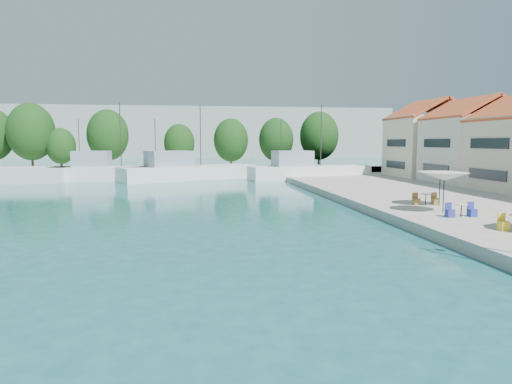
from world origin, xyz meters
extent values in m
cube|color=gray|center=(-8.00, 67.00, 0.30)|extent=(90.00, 16.00, 0.60)
cube|color=#92A095|center=(-30.00, 160.00, 8.00)|extent=(180.00, 40.00, 16.00)
cube|color=#92A095|center=(40.00, 180.00, 6.00)|extent=(140.00, 40.00, 12.00)
cube|color=silver|center=(24.00, 42.00, 4.10)|extent=(8.00, 8.50, 7.00)
pyramid|color=#B73A28|center=(24.00, 42.00, 9.40)|extent=(8.40, 8.80, 1.80)
cube|color=#F3E2C2|center=(24.00, 51.00, 4.35)|extent=(8.60, 8.50, 7.50)
pyramid|color=#B73A28|center=(24.00, 51.00, 9.90)|extent=(9.00, 8.80, 1.80)
cube|color=silver|center=(-16.07, 56.79, 0.70)|extent=(14.79, 4.53, 2.20)
cube|color=#8795A7|center=(-18.26, 56.90, 2.80)|extent=(4.53, 3.14, 2.00)
cylinder|color=#2D2D2D|center=(-14.61, 56.71, 5.80)|extent=(0.12, 0.12, 8.00)
cylinder|color=#2D2D2D|center=(-19.72, 56.97, 4.80)|extent=(0.10, 0.10, 6.00)
cube|color=white|center=(-6.13, 57.17, 0.70)|extent=(18.35, 12.37, 2.20)
cube|color=#8795A7|center=(-8.57, 55.94, 2.80)|extent=(6.50, 5.69, 2.00)
cylinder|color=#2D2D2D|center=(-4.51, 57.98, 5.80)|extent=(0.12, 0.12, 8.00)
cylinder|color=#2D2D2D|center=(-10.19, 55.13, 4.80)|extent=(0.10, 0.10, 6.00)
cube|color=silver|center=(9.60, 54.96, 0.70)|extent=(16.37, 6.33, 2.20)
cube|color=#8795A7|center=(7.23, 54.62, 2.80)|extent=(5.18, 3.83, 2.00)
cylinder|color=#2D2D2D|center=(11.18, 55.18, 5.80)|extent=(0.12, 0.12, 8.00)
cylinder|color=#2D2D2D|center=(5.65, 54.40, 4.80)|extent=(0.10, 0.10, 6.00)
cylinder|color=#3F2B19|center=(-29.37, 69.32, 2.85)|extent=(0.36, 0.36, 4.50)
ellipsoid|color=#143611|center=(-29.37, 69.32, 6.45)|extent=(6.84, 6.84, 8.55)
cylinder|color=#3F2B19|center=(-25.25, 69.41, 2.04)|extent=(0.36, 0.36, 2.87)
ellipsoid|color=#143611|center=(-25.25, 69.41, 4.33)|extent=(4.36, 4.36, 5.46)
cylinder|color=#3F2B19|center=(-18.44, 70.13, 2.67)|extent=(0.36, 0.36, 4.15)
ellipsoid|color=#143611|center=(-18.44, 70.13, 5.99)|extent=(6.30, 6.30, 7.88)
cylinder|color=#3F2B19|center=(-7.61, 71.41, 2.21)|extent=(0.36, 0.36, 3.22)
ellipsoid|color=#143611|center=(-7.61, 71.41, 4.79)|extent=(4.90, 4.90, 6.12)
cylinder|color=#3F2B19|center=(0.44, 68.02, 2.38)|extent=(0.36, 0.36, 3.55)
ellipsoid|color=#143611|center=(0.44, 68.02, 5.22)|extent=(5.40, 5.40, 6.75)
cylinder|color=#3F2B19|center=(7.64, 68.24, 2.41)|extent=(0.36, 0.36, 3.62)
ellipsoid|color=#143611|center=(7.64, 68.24, 5.31)|extent=(5.50, 5.50, 6.88)
cylinder|color=#3F2B19|center=(14.80, 68.68, 2.65)|extent=(0.36, 0.36, 4.10)
ellipsoid|color=#143611|center=(14.80, 68.68, 5.93)|extent=(6.23, 6.23, 7.79)
cylinder|color=black|center=(9.46, 22.55, 1.84)|extent=(0.06, 0.06, 2.48)
cone|color=silver|center=(9.46, 22.55, 2.83)|extent=(2.96, 2.96, 0.50)
cylinder|color=black|center=(10.84, 25.38, 1.76)|extent=(0.06, 0.06, 2.31)
cone|color=beige|center=(10.84, 25.38, 2.66)|extent=(3.06, 3.06, 0.50)
cube|color=yellow|center=(9.24, 16.74, 0.83)|extent=(0.42, 0.42, 0.46)
cylinder|color=black|center=(9.56, 20.80, 0.97)|extent=(0.06, 0.06, 0.74)
cylinder|color=beige|center=(9.56, 20.80, 1.34)|extent=(0.70, 0.70, 0.04)
cube|color=navy|center=(10.26, 20.80, 0.83)|extent=(0.42, 0.42, 0.46)
cube|color=navy|center=(8.86, 20.80, 0.83)|extent=(0.42, 0.42, 0.46)
cylinder|color=black|center=(10.17, 25.93, 0.97)|extent=(0.06, 0.06, 0.74)
cylinder|color=beige|center=(10.17, 25.93, 1.34)|extent=(0.70, 0.70, 0.04)
cube|color=olive|center=(10.87, 25.93, 0.83)|extent=(0.42, 0.42, 0.46)
cube|color=olive|center=(9.47, 25.93, 0.83)|extent=(0.42, 0.42, 0.46)
camera|label=1|loc=(-5.92, -3.30, 4.91)|focal=32.00mm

